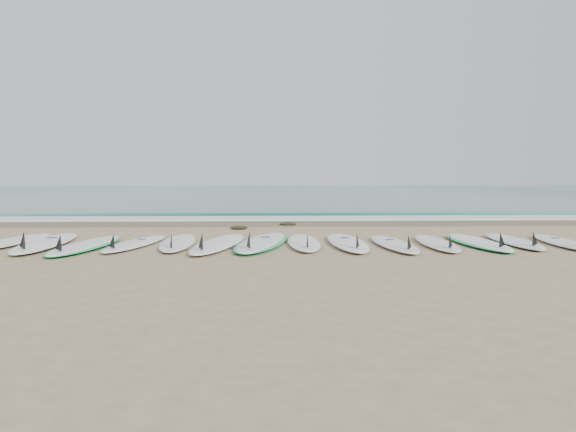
{
  "coord_description": "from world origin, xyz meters",
  "views": [
    {
      "loc": [
        0.05,
        -8.85,
        1.09
      ],
      "look_at": [
        0.43,
        0.97,
        0.4
      ],
      "focal_mm": 35.0,
      "sensor_mm": 36.0,
      "label": 1
    }
  ],
  "objects": [
    {
      "name": "ground",
      "position": [
        0.0,
        0.0,
        0.0
      ],
      "size": [
        120.0,
        120.0,
        0.0
      ],
      "primitive_type": "plane",
      "color": "#9B8664"
    },
    {
      "name": "ocean",
      "position": [
        0.0,
        32.5,
        0.01
      ],
      "size": [
        120.0,
        55.0,
        0.03
      ],
      "primitive_type": "cube",
      "color": "#256C63",
      "rests_on": "ground"
    },
    {
      "name": "wet_sand_band",
      "position": [
        0.0,
        4.1,
        0.01
      ],
      "size": [
        120.0,
        1.8,
        0.01
      ],
      "primitive_type": "cube",
      "color": "brown",
      "rests_on": "ground"
    },
    {
      "name": "foam_band",
      "position": [
        0.0,
        5.5,
        0.02
      ],
      "size": [
        120.0,
        1.4,
        0.04
      ],
      "primitive_type": "cube",
      "color": "silver",
      "rests_on": "ground"
    },
    {
      "name": "wave_crest",
      "position": [
        0.0,
        7.0,
        0.05
      ],
      "size": [
        120.0,
        1.0,
        0.1
      ],
      "primitive_type": "cube",
      "color": "#256C63",
      "rests_on": "ground"
    },
    {
      "name": "surfboard_1",
      "position": [
        -4.08,
        0.08,
        0.06
      ],
      "size": [
        0.81,
        2.79,
        0.35
      ],
      "rotation": [
        0.0,
        0.0,
        -0.09
      ],
      "color": "silver",
      "rests_on": "ground"
    },
    {
      "name": "surfboard_2",
      "position": [
        -3.42,
        0.03,
        0.06
      ],
      "size": [
        0.83,
        2.93,
        0.37
      ],
      "rotation": [
        0.0,
        0.0,
        0.08
      ],
      "color": "white",
      "rests_on": "ground"
    },
    {
      "name": "surfboard_3",
      "position": [
        -2.71,
        -0.23,
        0.05
      ],
      "size": [
        0.8,
        2.62,
        0.33
      ],
      "rotation": [
        0.0,
        0.0,
        -0.07
      ],
      "color": "white",
      "rests_on": "ground"
    },
    {
      "name": "surfboard_4",
      "position": [
        -2.02,
        -0.04,
        0.05
      ],
      "size": [
        0.85,
        2.38,
        0.3
      ],
      "rotation": [
        0.0,
        0.0,
        -0.16
      ],
      "color": "white",
      "rests_on": "ground"
    },
    {
      "name": "surfboard_5",
      "position": [
        -1.36,
        0.05,
        0.06
      ],
      "size": [
        0.64,
        2.52,
        0.32
      ],
      "rotation": [
        0.0,
        0.0,
        0.05
      ],
      "color": "white",
      "rests_on": "ground"
    },
    {
      "name": "surfboard_6",
      "position": [
        -0.7,
        -0.18,
        0.06
      ],
      "size": [
        0.99,
        2.8,
        0.35
      ],
      "rotation": [
        0.0,
        0.0,
        -0.16
      ],
      "color": "white",
      "rests_on": "ground"
    },
    {
      "name": "surfboard_7",
      "position": [
        -0.03,
        0.03,
        0.05
      ],
      "size": [
        1.17,
        2.92,
        0.36
      ],
      "rotation": [
        0.0,
        0.0,
        -0.17
      ],
      "color": "white",
      "rests_on": "ground"
    },
    {
      "name": "surfboard_8",
      "position": [
        0.64,
        -0.0,
        0.05
      ],
      "size": [
        0.52,
        2.44,
        0.31
      ],
      "rotation": [
        0.0,
        0.0,
        -0.01
      ],
      "color": "white",
      "rests_on": "ground"
    },
    {
      "name": "surfboard_9",
      "position": [
        1.33,
        -0.07,
        0.06
      ],
      "size": [
        0.57,
        2.64,
        0.34
      ],
      "rotation": [
        0.0,
        0.0,
        0.01
      ],
      "color": "white",
      "rests_on": "ground"
    },
    {
      "name": "surfboard_10",
      "position": [
        2.04,
        -0.27,
        0.05
      ],
      "size": [
        0.55,
        2.38,
        0.3
      ],
      "rotation": [
        0.0,
        0.0,
        0.03
      ],
      "color": "white",
      "rests_on": "ground"
    },
    {
      "name": "surfboard_11",
      "position": [
        2.74,
        -0.16,
        0.05
      ],
      "size": [
        0.65,
        2.38,
        0.3
      ],
      "rotation": [
        0.0,
        0.0,
        -0.07
      ],
      "color": "white",
      "rests_on": "ground"
    },
    {
      "name": "surfboard_12",
      "position": [
        3.43,
        -0.06,
        0.05
      ],
      "size": [
        0.61,
        2.53,
        0.32
      ],
      "rotation": [
        0.0,
        0.0,
        -0.0
      ],
      "color": "white",
      "rests_on": "ground"
    },
    {
      "name": "surfboard_13",
      "position": [
        4.07,
        0.04,
        0.05
      ],
      "size": [
        0.7,
        2.45,
        0.31
      ],
      "rotation": [
        0.0,
        0.0,
        -0.08
      ],
      "color": "white",
      "rests_on": "ground"
    },
    {
      "name": "surfboard_14",
      "position": [
        4.78,
        -0.11,
        0.05
      ],
      "size": [
        0.82,
        2.39,
        0.3
      ],
      "rotation": [
        0.0,
        0.0,
        -0.14
      ],
      "color": "white",
      "rests_on": "ground"
    },
    {
      "name": "seaweed_near",
      "position": [
        -0.52,
        2.76,
        0.04
      ],
      "size": [
        0.37,
        0.29,
        0.07
      ],
      "primitive_type": "ellipsoid",
      "color": "black",
      "rests_on": "ground"
    },
    {
      "name": "seaweed_far",
      "position": [
        0.53,
        3.62,
        0.04
      ],
      "size": [
        0.38,
        0.3,
        0.07
      ],
      "primitive_type": "ellipsoid",
      "color": "black",
      "rests_on": "ground"
    }
  ]
}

